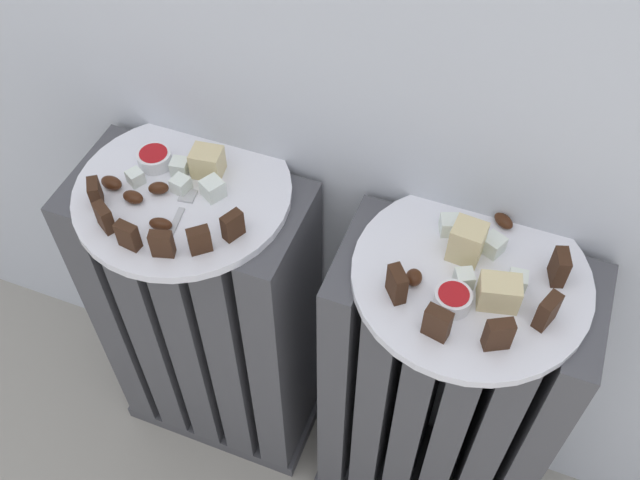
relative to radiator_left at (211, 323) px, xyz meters
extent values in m
cube|color=#47474C|center=(0.00, 0.00, -0.29)|extent=(0.34, 0.17, 0.03)
cube|color=#47474C|center=(-0.14, 0.00, 0.02)|extent=(0.05, 0.17, 0.58)
cube|color=#47474C|center=(-0.07, 0.00, 0.02)|extent=(0.05, 0.17, 0.58)
cube|color=#47474C|center=(0.00, 0.00, 0.02)|extent=(0.05, 0.17, 0.58)
cube|color=#47474C|center=(0.07, 0.00, 0.02)|extent=(0.05, 0.17, 0.58)
cube|color=#47474C|center=(0.14, 0.00, 0.02)|extent=(0.05, 0.17, 0.58)
cube|color=#47474C|center=(0.38, 0.00, -0.29)|extent=(0.34, 0.17, 0.03)
cube|color=#47474C|center=(0.24, 0.00, 0.02)|extent=(0.04, 0.17, 0.58)
cube|color=#47474C|center=(0.30, 0.00, 0.02)|extent=(0.04, 0.17, 0.58)
cube|color=#47474C|center=(0.36, 0.00, 0.02)|extent=(0.04, 0.17, 0.58)
cube|color=#47474C|center=(0.41, 0.00, 0.02)|extent=(0.04, 0.17, 0.58)
cube|color=#47474C|center=(0.47, 0.00, 0.02)|extent=(0.04, 0.17, 0.58)
cube|color=#47474C|center=(0.53, 0.00, 0.02)|extent=(0.04, 0.17, 0.58)
cylinder|color=white|center=(0.00, 0.00, 0.32)|extent=(0.29, 0.29, 0.01)
cylinder|color=white|center=(0.38, 0.00, 0.32)|extent=(0.29, 0.29, 0.01)
cube|color=#382114|center=(-0.09, -0.06, 0.34)|extent=(0.03, 0.03, 0.04)
cube|color=#382114|center=(-0.06, -0.09, 0.34)|extent=(0.03, 0.03, 0.04)
cube|color=#382114|center=(-0.01, -0.11, 0.34)|extent=(0.03, 0.02, 0.04)
cube|color=#382114|center=(0.03, -0.10, 0.34)|extent=(0.03, 0.02, 0.04)
cube|color=#382114|center=(0.07, -0.08, 0.34)|extent=(0.03, 0.03, 0.04)
cube|color=#382114|center=(0.10, -0.05, 0.34)|extent=(0.02, 0.03, 0.04)
cube|color=beige|center=(0.02, 0.04, 0.34)|extent=(0.04, 0.04, 0.04)
cube|color=white|center=(0.00, 0.00, 0.33)|extent=(0.02, 0.02, 0.02)
cube|color=white|center=(0.04, 0.01, 0.33)|extent=(0.03, 0.03, 0.03)
cube|color=white|center=(-0.02, 0.03, 0.33)|extent=(0.02, 0.02, 0.02)
cube|color=white|center=(-0.06, -0.01, 0.33)|extent=(0.03, 0.03, 0.02)
ellipsoid|color=#3D1E0F|center=(-0.09, -0.03, 0.33)|extent=(0.03, 0.02, 0.02)
ellipsoid|color=#3D1E0F|center=(0.01, -0.07, 0.33)|extent=(0.03, 0.02, 0.02)
ellipsoid|color=#3D1E0F|center=(-0.02, -0.02, 0.33)|extent=(0.03, 0.03, 0.02)
ellipsoid|color=#3D1E0F|center=(-0.05, -0.04, 0.33)|extent=(0.03, 0.02, 0.01)
cylinder|color=white|center=(-0.05, 0.03, 0.33)|extent=(0.05, 0.05, 0.02)
cylinder|color=#B21419|center=(-0.05, 0.03, 0.34)|extent=(0.04, 0.04, 0.01)
cube|color=#382114|center=(0.31, -0.06, 0.34)|extent=(0.03, 0.03, 0.04)
cube|color=#382114|center=(0.36, -0.09, 0.34)|extent=(0.03, 0.02, 0.04)
cube|color=#382114|center=(0.43, -0.09, 0.34)|extent=(0.03, 0.03, 0.04)
cube|color=#382114|center=(0.47, -0.04, 0.34)|extent=(0.02, 0.03, 0.04)
cube|color=#382114|center=(0.48, 0.03, 0.34)|extent=(0.02, 0.03, 0.04)
cube|color=beige|center=(0.37, 0.02, 0.35)|extent=(0.04, 0.04, 0.05)
cube|color=beige|center=(0.42, -0.03, 0.34)|extent=(0.05, 0.04, 0.04)
cube|color=white|center=(0.38, -0.02, 0.33)|extent=(0.03, 0.03, 0.02)
cube|color=white|center=(0.34, 0.05, 0.33)|extent=(0.03, 0.03, 0.02)
cube|color=white|center=(0.40, 0.04, 0.33)|extent=(0.03, 0.03, 0.02)
cube|color=white|center=(0.44, 0.00, 0.33)|extent=(0.02, 0.02, 0.02)
ellipsoid|color=#3D1E0F|center=(0.40, 0.09, 0.33)|extent=(0.03, 0.03, 0.01)
ellipsoid|color=#3D1E0F|center=(0.32, -0.04, 0.33)|extent=(0.02, 0.03, 0.02)
cylinder|color=white|center=(0.37, -0.05, 0.33)|extent=(0.04, 0.04, 0.02)
cylinder|color=#B21419|center=(0.37, -0.05, 0.34)|extent=(0.04, 0.04, 0.01)
cube|color=#B7B7BC|center=(0.02, -0.06, 0.32)|extent=(0.02, 0.07, 0.00)
cube|color=#B7B7BC|center=(0.01, -0.01, 0.32)|extent=(0.02, 0.02, 0.00)
camera|label=1|loc=(0.40, -0.54, 1.01)|focal=40.63mm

